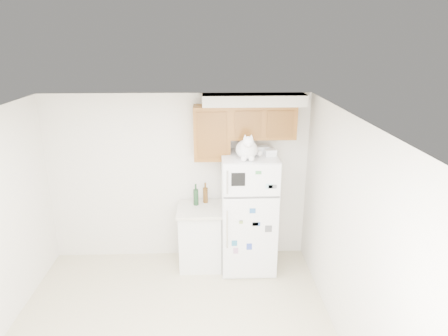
{
  "coord_description": "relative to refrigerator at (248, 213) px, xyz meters",
  "views": [
    {
      "loc": [
        0.46,
        -3.56,
        3.24
      ],
      "look_at": [
        0.66,
        1.55,
        1.55
      ],
      "focal_mm": 32.0,
      "sensor_mm": 36.0,
      "label": 1
    }
  ],
  "objects": [
    {
      "name": "storage_box_back",
      "position": [
        0.18,
        0.13,
        0.9
      ],
      "size": [
        0.19,
        0.15,
        0.1
      ],
      "primitive_type": "cube",
      "rotation": [
        0.0,
        0.0,
        0.12
      ],
      "color": "white",
      "rests_on": "refrigerator"
    },
    {
      "name": "cat",
      "position": [
        -0.05,
        -0.13,
        0.99
      ],
      "size": [
        0.36,
        0.52,
        0.37
      ],
      "color": "white",
      "rests_on": "refrigerator"
    },
    {
      "name": "refrigerator",
      "position": [
        0.0,
        0.0,
        0.0
      ],
      "size": [
        0.76,
        0.78,
        1.7
      ],
      "color": "white",
      "rests_on": "ground_plane"
    },
    {
      "name": "storage_box_front",
      "position": [
        0.28,
        -0.01,
        0.89
      ],
      "size": [
        0.16,
        0.13,
        0.09
      ],
      "primitive_type": "cube",
      "rotation": [
        0.0,
        0.0,
        0.13
      ],
      "color": "white",
      "rests_on": "refrigerator"
    },
    {
      "name": "bottle_amber",
      "position": [
        -0.61,
        0.25,
        0.22
      ],
      "size": [
        0.07,
        0.07,
        0.31
      ],
      "primitive_type": null,
      "color": "#593814",
      "rests_on": "base_counter"
    },
    {
      "name": "room_shell",
      "position": [
        -0.88,
        -1.36,
        0.82
      ],
      "size": [
        3.84,
        4.04,
        2.52
      ],
      "color": "silver",
      "rests_on": "ground_plane"
    },
    {
      "name": "bottle_green",
      "position": [
        -0.75,
        0.17,
        0.23
      ],
      "size": [
        0.07,
        0.07,
        0.32
      ],
      "primitive_type": null,
      "color": "#19381E",
      "rests_on": "base_counter"
    },
    {
      "name": "base_counter",
      "position": [
        -0.69,
        0.07,
        -0.39
      ],
      "size": [
        0.64,
        0.64,
        0.92
      ],
      "color": "white",
      "rests_on": "ground_plane"
    }
  ]
}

